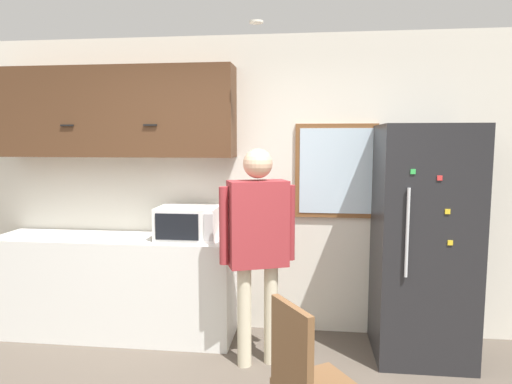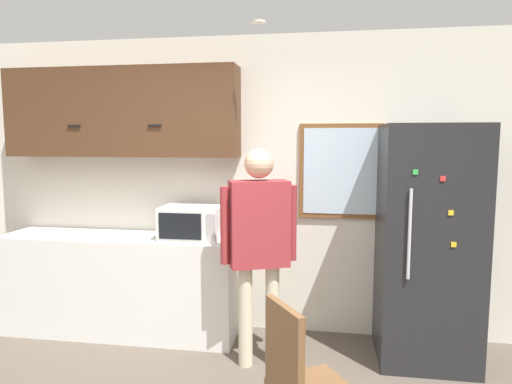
{
  "view_description": "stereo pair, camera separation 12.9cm",
  "coord_description": "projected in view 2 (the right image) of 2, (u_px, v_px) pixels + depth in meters",
  "views": [
    {
      "loc": [
        0.62,
        -2.05,
        1.78
      ],
      "look_at": [
        0.24,
        1.14,
        1.41
      ],
      "focal_mm": 32.0,
      "sensor_mm": 36.0,
      "label": 1
    },
    {
      "loc": [
        0.75,
        -2.03,
        1.78
      ],
      "look_at": [
        0.24,
        1.14,
        1.41
      ],
      "focal_mm": 32.0,
      "sensor_mm": 36.0,
      "label": 2
    }
  ],
  "objects": [
    {
      "name": "microwave",
      "position": [
        192.0,
        222.0,
        4.02
      ],
      "size": [
        0.53,
        0.41,
        0.29
      ],
      "color": "white",
      "rests_on": "counter"
    },
    {
      "name": "back_wall",
      "position": [
        247.0,
        186.0,
        4.22
      ],
      "size": [
        6.0,
        0.06,
        2.7
      ],
      "color": "silver",
      "rests_on": "ground_plane"
    },
    {
      "name": "ceiling_light",
      "position": [
        259.0,
        22.0,
        3.53
      ],
      "size": [
        0.11,
        0.11,
        0.01
      ],
      "color": "white"
    },
    {
      "name": "refrigerator",
      "position": [
        427.0,
        244.0,
        3.64
      ],
      "size": [
        0.74,
        0.75,
        1.89
      ],
      "color": "#232326",
      "rests_on": "ground_plane"
    },
    {
      "name": "chair",
      "position": [
        301.0,
        380.0,
        2.42
      ],
      "size": [
        0.55,
        0.55,
        0.93
      ],
      "rotation": [
        0.0,
        0.0,
        2.14
      ],
      "color": "brown",
      "rests_on": "ground_plane"
    },
    {
      "name": "window",
      "position": [
        340.0,
        171.0,
        4.03
      ],
      "size": [
        0.73,
        0.05,
        0.84
      ],
      "color": "brown"
    },
    {
      "name": "person",
      "position": [
        259.0,
        235.0,
        3.51
      ],
      "size": [
        0.57,
        0.37,
        1.71
      ],
      "rotation": [
        0.0,
        0.0,
        0.37
      ],
      "color": "beige",
      "rests_on": "ground_plane"
    },
    {
      "name": "upper_cabinets",
      "position": [
        122.0,
        113.0,
        4.14
      ],
      "size": [
        2.15,
        0.33,
        0.8
      ],
      "color": "#51331E"
    },
    {
      "name": "counter",
      "position": [
        121.0,
        284.0,
        4.2
      ],
      "size": [
        2.15,
        0.57,
        0.91
      ],
      "color": "silver",
      "rests_on": "ground_plane"
    }
  ]
}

